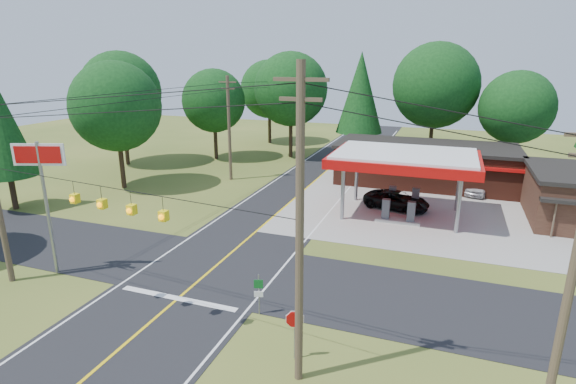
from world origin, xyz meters
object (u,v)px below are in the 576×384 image
(gas_canopy, at_px, (404,160))
(big_stop_sign, at_px, (42,176))
(suv_car, at_px, (397,200))
(octagonal_stop_sign, at_px, (295,323))
(sedan_car, at_px, (479,186))

(gas_canopy, bearing_deg, big_stop_sign, -136.00)
(suv_car, bearing_deg, gas_canopy, -146.99)
(big_stop_sign, height_order, octagonal_stop_sign, big_stop_sign)
(sedan_car, bearing_deg, gas_canopy, -112.06)
(gas_canopy, xyz_separation_m, suv_car, (-0.50, 1.36, -3.56))
(suv_car, relative_size, sedan_car, 1.20)
(sedan_car, height_order, octagonal_stop_sign, octagonal_stop_sign)
(suv_car, relative_size, big_stop_sign, 0.68)
(octagonal_stop_sign, bearing_deg, sedan_car, 73.85)
(suv_car, height_order, big_stop_sign, big_stop_sign)
(gas_canopy, height_order, big_stop_sign, big_stop_sign)
(gas_canopy, xyz_separation_m, octagonal_stop_sign, (-2.00, -19.01, -2.65))
(suv_car, xyz_separation_m, big_stop_sign, (-16.50, -17.78, 4.87))
(big_stop_sign, distance_m, octagonal_stop_sign, 15.73)
(gas_canopy, distance_m, sedan_car, 10.51)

